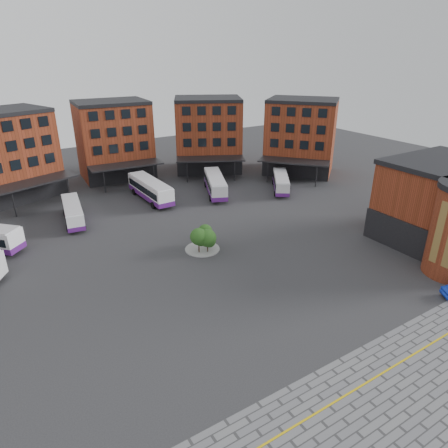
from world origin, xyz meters
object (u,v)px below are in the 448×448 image
bus_c (73,212)px  bus_d (150,189)px  tree_island (204,238)px  bus_f (281,182)px  bus_e (215,184)px

bus_c → bus_d: (13.21, 2.70, 0.33)m
bus_d → tree_island: bearing=-95.8°
bus_f → bus_e: bearing=-167.3°
bus_d → bus_f: 23.08m
bus_c → bus_e: 24.05m
bus_c → bus_e: size_ratio=0.89×
bus_d → bus_e: size_ratio=1.06×
bus_c → bus_f: 35.34m
bus_d → bus_f: bearing=-21.1°
tree_island → bus_f: tree_island is taller
tree_island → bus_c: (-11.72, 18.32, -0.30)m
tree_island → bus_c: tree_island is taller
bus_f → bus_d: bearing=-163.8°
tree_island → bus_d: bearing=85.9°
tree_island → bus_c: bearing=122.6°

